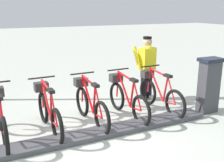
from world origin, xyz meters
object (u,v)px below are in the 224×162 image
bike_docked_1 (126,98)px  bike_docked_4 (1,118)px  bike_docked_0 (159,93)px  worker_near_rack (147,66)px  bike_docked_3 (48,110)px  bike_docked_2 (90,104)px  payment_kiosk (209,84)px

bike_docked_1 → bike_docked_4: 2.60m
bike_docked_0 → worker_near_rack: size_ratio=1.04×
bike_docked_3 → worker_near_rack: 2.94m
bike_docked_3 → bike_docked_2: bearing=-90.0°
bike_docked_1 → bike_docked_3: bearing=90.0°
bike_docked_3 → bike_docked_4: same height
bike_docked_2 → payment_kiosk: bearing=-101.9°
worker_near_rack → payment_kiosk: bearing=-150.7°
bike_docked_0 → bike_docked_1: size_ratio=1.00×
payment_kiosk → bike_docked_2: 2.77m
payment_kiosk → bike_docked_4: 4.48m
bike_docked_4 → bike_docked_2: bearing=-90.0°
bike_docked_3 → payment_kiosk: bearing=-99.1°
bike_docked_4 → bike_docked_3: bearing=-90.0°
payment_kiosk → bike_docked_2: size_ratio=0.74×
bike_docked_2 → worker_near_rack: 2.14m
bike_docked_1 → worker_near_rack: bearing=-51.3°
payment_kiosk → worker_near_rack: bearing=29.3°
bike_docked_1 → bike_docked_3: size_ratio=1.00×
bike_docked_1 → bike_docked_4: same height
payment_kiosk → bike_docked_2: (0.57, 2.70, -0.24)m
bike_docked_1 → bike_docked_2: 0.87m
payment_kiosk → worker_near_rack: size_ratio=0.77×
bike_docked_3 → worker_near_rack: bearing=-73.2°
bike_docked_2 → bike_docked_3: same height
payment_kiosk → bike_docked_0: size_ratio=0.74×
worker_near_rack → bike_docked_2: bearing=113.6°
bike_docked_3 → bike_docked_4: bearing=90.0°
payment_kiosk → bike_docked_1: (0.57, 1.84, -0.24)m
payment_kiosk → bike_docked_2: payment_kiosk is taller
payment_kiosk → bike_docked_0: payment_kiosk is taller
payment_kiosk → bike_docked_4: bearing=82.7°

